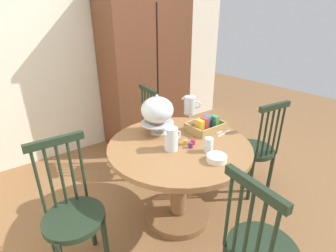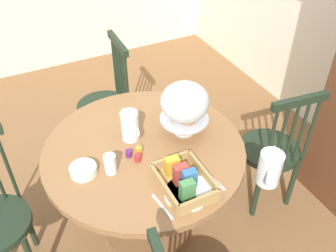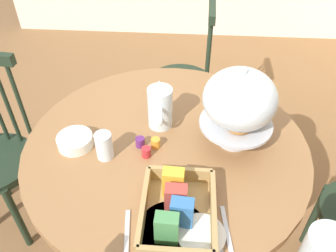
{
  "view_description": "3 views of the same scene",
  "coord_description": "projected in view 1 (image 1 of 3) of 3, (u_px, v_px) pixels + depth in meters",
  "views": [
    {
      "loc": [
        -1.06,
        -1.35,
        1.67
      ],
      "look_at": [
        0.08,
        0.16,
        0.84
      ],
      "focal_mm": 26.98,
      "sensor_mm": 36.0,
      "label": 1
    },
    {
      "loc": [
        1.51,
        -0.56,
        2.13
      ],
      "look_at": [
        0.08,
        0.16,
        0.84
      ],
      "focal_mm": 39.85,
      "sensor_mm": 36.0,
      "label": 2
    },
    {
      "loc": [
        1.07,
        0.08,
        1.69
      ],
      "look_at": [
        -0.02,
        0.01,
        0.74
      ],
      "focal_mm": 36.86,
      "sensor_mm": 36.0,
      "label": 3
    }
  ],
  "objects": [
    {
      "name": "ground_plane",
      "position": [
        171.0,
        220.0,
        2.24
      ],
      "size": [
        10.0,
        10.0,
        0.0
      ],
      "primitive_type": "plane",
      "color": "brown"
    },
    {
      "name": "windsor_chair_near_window",
      "position": [
        73.0,
        216.0,
        1.67
      ],
      "size": [
        0.4,
        0.4,
        0.97
      ],
      "color": "#1E2D1E",
      "rests_on": "ground_plane"
    },
    {
      "name": "china_plate_small",
      "position": [
        205.0,
        124.0,
        2.31
      ],
      "size": [
        0.15,
        0.15,
        0.01
      ],
      "primitive_type": "cylinder",
      "color": "white",
      "rests_on": "china_plate_large"
    },
    {
      "name": "jam_jar_grape",
      "position": [
        191.0,
        145.0,
        1.92
      ],
      "size": [
        0.04,
        0.04,
        0.04
      ],
      "primitive_type": "cylinder",
      "color": "#5B2366",
      "rests_on": "dining_table"
    },
    {
      "name": "soup_spoon",
      "position": [
        224.0,
        134.0,
        2.15
      ],
      "size": [
        0.17,
        0.03,
        0.01
      ],
      "primitive_type": "cube",
      "rotation": [
        0.0,
        0.0,
        6.41
      ],
      "color": "silver",
      "rests_on": "dining_table"
    },
    {
      "name": "wooden_armoire",
      "position": [
        146.0,
        72.0,
        3.34
      ],
      "size": [
        1.18,
        0.6,
        1.96
      ],
      "color": "brown",
      "rests_on": "ground_plane"
    },
    {
      "name": "milk_pitcher",
      "position": [
        190.0,
        106.0,
        2.57
      ],
      "size": [
        0.15,
        0.16,
        0.18
      ],
      "color": "silver",
      "rests_on": "dining_table"
    },
    {
      "name": "drinking_glass",
      "position": [
        209.0,
        145.0,
        1.85
      ],
      "size": [
        0.06,
        0.06,
        0.11
      ],
      "primitive_type": "cylinder",
      "color": "silver",
      "rests_on": "dining_table"
    },
    {
      "name": "wall_back",
      "position": [
        79.0,
        49.0,
        3.05
      ],
      "size": [
        4.8,
        0.06,
        2.6
      ],
      "primitive_type": "cube",
      "color": "silver",
      "rests_on": "ground_plane"
    },
    {
      "name": "windsor_chair_far_side",
      "position": [
        138.0,
        135.0,
        2.8
      ],
      "size": [
        0.4,
        0.4,
        0.97
      ],
      "color": "#1E2D1E",
      "rests_on": "ground_plane"
    },
    {
      "name": "jam_jar_apricot",
      "position": [
        185.0,
        142.0,
        1.97
      ],
      "size": [
        0.04,
        0.04,
        0.04
      ],
      "primitive_type": "cylinder",
      "color": "orange",
      "rests_on": "dining_table"
    },
    {
      "name": "cereal_bowl",
      "position": [
        217.0,
        158.0,
        1.74
      ],
      "size": [
        0.14,
        0.14,
        0.04
      ],
      "primitive_type": "cylinder",
      "color": "white",
      "rests_on": "dining_table"
    },
    {
      "name": "windsor_chair_facing_door",
      "position": [
        255.0,
        150.0,
        2.47
      ],
      "size": [
        0.4,
        0.4,
        0.97
      ],
      "color": "#1E2D1E",
      "rests_on": "ground_plane"
    },
    {
      "name": "table_knife",
      "position": [
        198.0,
        124.0,
        2.34
      ],
      "size": [
        0.17,
        0.03,
        0.01
      ],
      "primitive_type": "cube",
      "rotation": [
        0.0,
        0.0,
        6.41
      ],
      "color": "silver",
      "rests_on": "dining_table"
    },
    {
      "name": "windsor_chair_by_cabinet",
      "position": [
        259.0,
        252.0,
        1.41
      ],
      "size": [
        0.4,
        0.4,
        0.97
      ],
      "color": "#1E2D1E",
      "rests_on": "ground_plane"
    },
    {
      "name": "dinner_fork",
      "position": [
        196.0,
        123.0,
        2.36
      ],
      "size": [
        0.17,
        0.03,
        0.01
      ],
      "primitive_type": "cube",
      "rotation": [
        0.0,
        0.0,
        6.41
      ],
      "color": "silver",
      "rests_on": "dining_table"
    },
    {
      "name": "jam_jar_strawberry",
      "position": [
        193.0,
        142.0,
        1.97
      ],
      "size": [
        0.04,
        0.04,
        0.04
      ],
      "primitive_type": "cylinder",
      "color": "#B7282D",
      "rests_on": "dining_table"
    },
    {
      "name": "china_plate_large",
      "position": [
        211.0,
        128.0,
        2.24
      ],
      "size": [
        0.22,
        0.22,
        0.01
      ],
      "primitive_type": "cylinder",
      "color": "white",
      "rests_on": "dining_table"
    },
    {
      "name": "orange_juice_pitcher",
      "position": [
        171.0,
        140.0,
        1.87
      ],
      "size": [
        0.18,
        0.1,
        0.18
      ],
      "color": "silver",
      "rests_on": "dining_table"
    },
    {
      "name": "pastry_stand_with_dome",
      "position": [
        157.0,
        111.0,
        2.09
      ],
      "size": [
        0.28,
        0.28,
        0.34
      ],
      "color": "silver",
      "rests_on": "dining_table"
    },
    {
      "name": "cereal_basket",
      "position": [
        206.0,
        126.0,
        2.21
      ],
      "size": [
        0.32,
        0.24,
        0.12
      ],
      "color": "tan",
      "rests_on": "dining_table"
    },
    {
      "name": "dining_table",
      "position": [
        179.0,
        168.0,
        2.08
      ],
      "size": [
        1.13,
        1.13,
        0.74
      ],
      "color": "olive",
      "rests_on": "ground_plane"
    }
  ]
}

